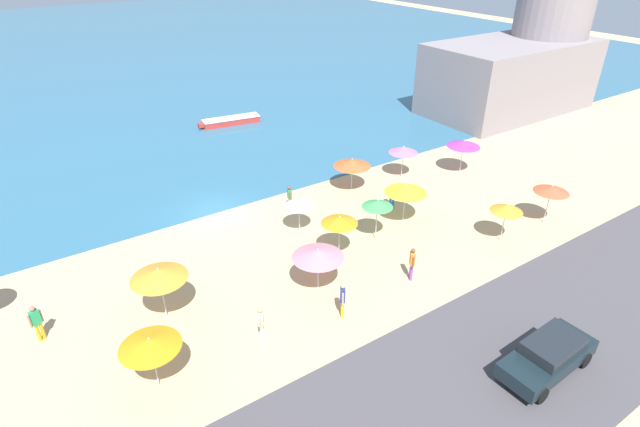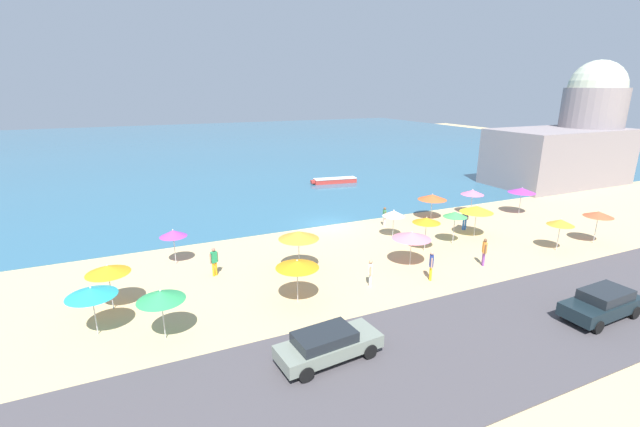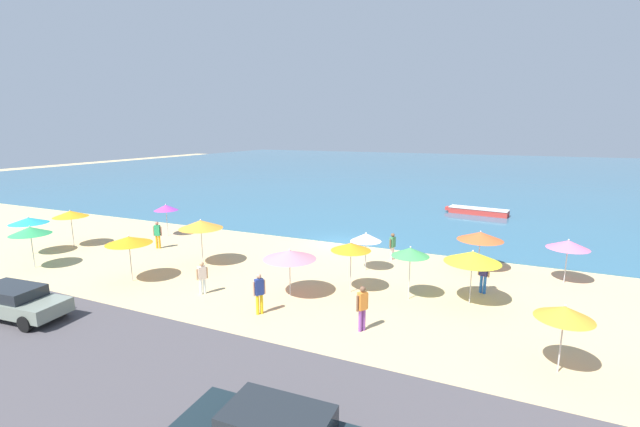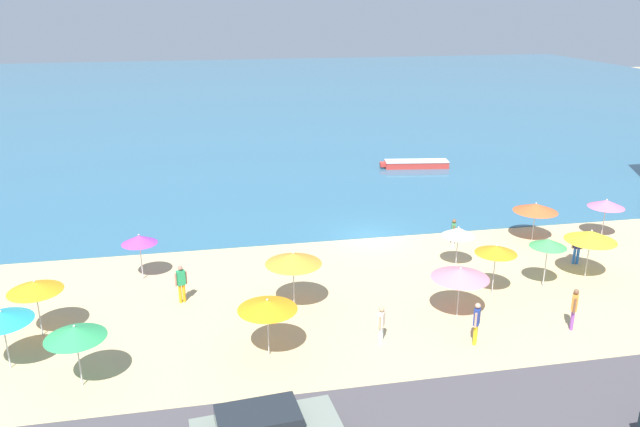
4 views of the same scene
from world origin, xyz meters
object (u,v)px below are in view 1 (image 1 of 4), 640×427
at_px(bather_1, 412,262).
at_px(bather_3, 261,321).
at_px(beach_umbrella_5, 352,163).
at_px(parked_car_0, 548,355).
at_px(beach_umbrella_0, 299,202).
at_px(beach_umbrella_15, 464,143).
at_px(bather_4, 290,196).
at_px(beach_umbrella_7, 150,343).
at_px(beach_umbrella_13, 158,274).
at_px(bather_0, 36,321).
at_px(bather_2, 343,298).
at_px(beach_umbrella_10, 318,254).
at_px(beach_umbrella_6, 507,208).
at_px(beach_umbrella_12, 406,189).
at_px(bather_5, 392,194).
at_px(harbor_fortress, 529,53).
at_px(beach_umbrella_9, 552,189).
at_px(beach_umbrella_4, 403,150).
at_px(beach_umbrella_14, 339,220).
at_px(beach_umbrella_2, 378,204).
at_px(skiff_nearshore, 231,121).

bearing_deg(bather_1, bather_3, 176.72).
xyz_separation_m(beach_umbrella_5, parked_car_0, (-3.19, -17.02, -1.10)).
distance_m(beach_umbrella_0, bather_1, 7.39).
bearing_deg(beach_umbrella_15, bather_4, 171.16).
relative_size(beach_umbrella_7, beach_umbrella_13, 0.90).
xyz_separation_m(beach_umbrella_13, bather_0, (-4.89, 1.51, -1.37)).
height_order(beach_umbrella_13, bather_2, beach_umbrella_13).
bearing_deg(beach_umbrella_10, beach_umbrella_6, -10.87).
distance_m(beach_umbrella_0, bather_0, 13.87).
bearing_deg(beach_umbrella_10, beach_umbrella_12, 17.99).
bearing_deg(beach_umbrella_0, beach_umbrella_5, 24.69).
bearing_deg(bather_5, beach_umbrella_15, 10.44).
height_order(beach_umbrella_15, harbor_fortress, harbor_fortress).
relative_size(beach_umbrella_5, beach_umbrella_9, 0.99).
xyz_separation_m(beach_umbrella_7, bather_2, (8.17, -0.71, -1.16)).
distance_m(beach_umbrella_4, beach_umbrella_7, 22.19).
bearing_deg(parked_car_0, beach_umbrella_14, 101.07).
relative_size(beach_umbrella_2, beach_umbrella_13, 0.94).
height_order(beach_umbrella_5, bather_4, beach_umbrella_5).
relative_size(beach_umbrella_10, bather_3, 1.55).
bearing_deg(beach_umbrella_7, skiff_nearshore, 59.85).
xyz_separation_m(beach_umbrella_4, beach_umbrella_9, (2.78, -9.55, 0.20)).
bearing_deg(beach_umbrella_15, beach_umbrella_5, 165.34).
bearing_deg(beach_umbrella_9, beach_umbrella_14, 162.55).
height_order(beach_umbrella_9, bather_2, beach_umbrella_9).
relative_size(beach_umbrella_4, beach_umbrella_9, 0.92).
distance_m(beach_umbrella_5, harbor_fortress, 25.70).
bearing_deg(beach_umbrella_10, skiff_nearshore, 74.93).
xyz_separation_m(beach_umbrella_7, parked_car_0, (12.95, -7.77, -1.34)).
xyz_separation_m(beach_umbrella_4, beach_umbrella_13, (-18.77, -5.25, 0.37)).
bearing_deg(beach_umbrella_4, bather_5, -138.95).
relative_size(beach_umbrella_4, beach_umbrella_14, 0.92).
bearing_deg(beach_umbrella_10, beach_umbrella_0, 67.93).
bearing_deg(bather_2, beach_umbrella_14, 56.33).
xyz_separation_m(beach_umbrella_7, bather_3, (4.51, 0.08, -1.27)).
bearing_deg(beach_umbrella_13, beach_umbrella_4, 15.62).
xyz_separation_m(beach_umbrella_6, skiff_nearshore, (-4.49, 26.06, -1.71)).
relative_size(beach_umbrella_6, bather_0, 1.30).
bearing_deg(bather_1, beach_umbrella_12, 51.77).
relative_size(beach_umbrella_9, skiff_nearshore, 0.45).
height_order(beach_umbrella_13, bather_0, beach_umbrella_13).
xyz_separation_m(beach_umbrella_14, bather_4, (0.48, 5.91, -1.34)).
bearing_deg(bather_0, beach_umbrella_14, -7.84).
bearing_deg(beach_umbrella_10, beach_umbrella_4, 31.53).
relative_size(beach_umbrella_5, beach_umbrella_10, 0.99).
height_order(bather_3, bather_4, bather_4).
bearing_deg(parked_car_0, harbor_fortress, 38.75).
relative_size(beach_umbrella_5, beach_umbrella_13, 0.92).
distance_m(parked_car_0, harbor_fortress, 36.26).
height_order(beach_umbrella_0, bather_1, beach_umbrella_0).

